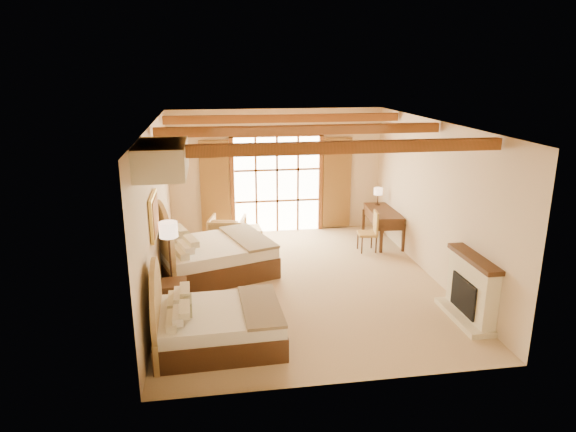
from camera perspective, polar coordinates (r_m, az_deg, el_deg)
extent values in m
plane|color=#CFB98E|center=(10.52, 1.37, -7.35)|extent=(7.00, 7.00, 0.00)
plane|color=beige|center=(13.36, -1.27, 4.99)|extent=(5.50, 0.00, 5.50)
plane|color=beige|center=(9.89, -14.45, 0.40)|extent=(0.00, 7.00, 7.00)
plane|color=beige|center=(10.81, 15.93, 1.64)|extent=(0.00, 7.00, 7.00)
plane|color=#BA7636|center=(9.69, 1.49, 10.25)|extent=(7.00, 7.00, 0.00)
cube|color=white|center=(13.39, -1.23, 3.49)|extent=(2.20, 0.02, 2.50)
cube|color=olive|center=(13.25, -8.10, 3.19)|extent=(0.75, 0.06, 2.40)
cube|color=olive|center=(13.66, 5.46, 3.68)|extent=(0.75, 0.06, 2.40)
cube|color=beige|center=(9.40, 19.74, -7.70)|extent=(0.25, 1.30, 1.10)
cube|color=black|center=(9.41, 19.30, -8.31)|extent=(0.18, 0.80, 0.60)
cube|color=beige|center=(9.57, 18.96, -10.50)|extent=(0.45, 1.40, 0.10)
cube|color=#432D17|center=(9.19, 20.02, -4.46)|extent=(0.30, 1.40, 0.08)
cube|color=#F0CF5A|center=(9.12, -14.68, 0.04)|extent=(0.05, 0.95, 0.75)
cube|color=#CA723A|center=(9.12, -14.49, 0.05)|extent=(0.02, 0.82, 0.62)
cube|color=beige|center=(7.62, -13.85, 6.21)|extent=(0.70, 1.40, 0.45)
cube|color=#432D17|center=(8.34, -7.65, -12.77)|extent=(2.00, 1.54, 0.38)
cube|color=white|center=(8.20, -7.72, -10.96)|extent=(1.96, 1.51, 0.21)
cube|color=#7B6952|center=(8.18, -3.02, -10.00)|extent=(0.63, 1.53, 0.05)
cube|color=gray|center=(8.11, -11.03, -9.71)|extent=(0.13, 0.40, 0.23)
cube|color=#432D17|center=(10.95, -8.18, -5.30)|extent=(2.70, 2.35, 0.44)
cube|color=white|center=(10.83, -8.25, -3.60)|extent=(2.65, 2.30, 0.24)
cube|color=#7B6952|center=(10.81, -4.18, -2.75)|extent=(1.20, 1.88, 0.06)
cube|color=gray|center=(10.75, -11.12, -2.44)|extent=(0.27, 0.48, 0.27)
cube|color=#432D17|center=(9.41, -12.57, -8.80)|extent=(0.52, 0.52, 0.58)
cylinder|color=#34231A|center=(9.89, -12.63, -9.29)|extent=(0.22, 0.22, 0.03)
cylinder|color=#34231A|center=(9.63, -12.87, -5.66)|extent=(0.04, 0.04, 1.33)
cylinder|color=#FFD7AE|center=(9.38, -13.16, -1.48)|extent=(0.33, 0.33, 0.28)
imported|color=#AE8547|center=(12.46, -6.75, -1.75)|extent=(0.99, 1.01, 0.77)
cube|color=tan|center=(12.58, -4.42, -2.29)|extent=(0.64, 0.64, 0.44)
cube|color=#432D17|center=(12.80, 10.55, 0.52)|extent=(0.77, 1.58, 0.05)
cube|color=#432D17|center=(12.84, 10.52, -0.09)|extent=(0.75, 1.53, 0.24)
cube|color=#A17940|center=(12.22, 8.80, -1.96)|extent=(0.48, 0.48, 0.06)
cube|color=#A17940|center=(12.20, 9.71, -0.64)|extent=(0.10, 0.43, 0.52)
cylinder|color=#34231A|center=(13.28, 9.92, 1.30)|extent=(0.13, 0.13, 0.02)
cylinder|color=#34231A|center=(13.25, 9.95, 1.94)|extent=(0.03, 0.03, 0.31)
cylinder|color=#FFD7AE|center=(13.20, 9.99, 2.73)|extent=(0.22, 0.22, 0.17)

